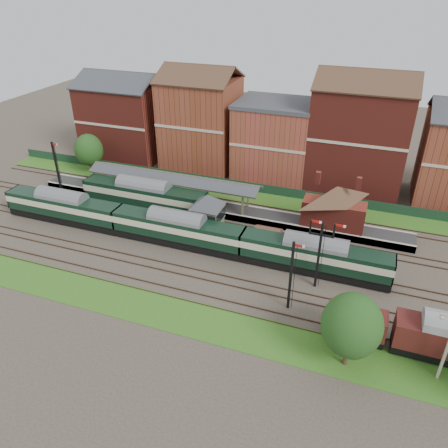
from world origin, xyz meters
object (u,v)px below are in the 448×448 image
(semaphore_bracket, at_px, (320,251))
(goods_van_a, at_px, (356,322))
(dmu_train, at_px, (177,229))
(platform_railcar, at_px, (145,196))
(signal_box, at_px, (208,214))

(semaphore_bracket, relative_size, goods_van_a, 1.51)
(dmu_train, height_order, goods_van_a, dmu_train)
(dmu_train, relative_size, goods_van_a, 9.49)
(semaphore_bracket, relative_size, dmu_train, 0.16)
(semaphore_bracket, distance_m, platform_railcar, 27.61)
(dmu_train, xyz_separation_m, platform_railcar, (-8.21, 6.50, 0.17))
(signal_box, distance_m, goods_van_a, 23.29)
(signal_box, xyz_separation_m, dmu_train, (-2.77, -3.25, -0.88))
(goods_van_a, bearing_deg, semaphore_bracket, 126.04)
(platform_railcar, height_order, goods_van_a, platform_railcar)
(semaphore_bracket, bearing_deg, goods_van_a, -53.96)
(signal_box, bearing_deg, goods_van_a, -31.79)
(semaphore_bracket, height_order, goods_van_a, semaphore_bracket)
(semaphore_bracket, xyz_separation_m, dmu_train, (-17.81, 2.50, -2.32))
(signal_box, xyz_separation_m, goods_van_a, (19.77, -12.25, -1.31))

